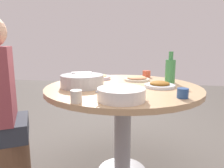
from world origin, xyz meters
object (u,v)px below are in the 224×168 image
tea_cup_side (146,74)px  rice_bowl (82,81)px  soup_bowl (121,94)px  tea_cup_far (76,96)px  green_bottle (170,70)px  dish_stirfry (160,85)px  dish_shrimp (137,78)px  tea_cup_near (183,93)px  dish_noodles (97,77)px  round_dining_table (123,103)px

tea_cup_side → rice_bowl: bearing=-40.8°
soup_bowl → tea_cup_far: size_ratio=3.94×
green_bottle → tea_cup_side: bearing=-142.7°
soup_bowl → green_bottle: bearing=152.0°
dish_stirfry → green_bottle: (-0.20, 0.09, 0.08)m
dish_shrimp → tea_cup_near: (0.56, 0.30, 0.01)m
rice_bowl → soup_bowl: bearing=45.6°
tea_cup_far → rice_bowl: bearing=-167.0°
dish_stirfry → tea_cup_side: size_ratio=2.96×
green_bottle → dish_stirfry: bearing=-24.0°
dish_noodles → tea_cup_side: bearing=111.2°
dish_shrimp → tea_cup_side: bearing=156.4°
rice_bowl → tea_cup_far: size_ratio=4.54×
rice_bowl → tea_cup_far: bearing=13.0°
tea_cup_near → tea_cup_side: (-0.75, -0.21, 0.00)m
dish_stirfry → tea_cup_near: 0.32m
green_bottle → tea_cup_near: 0.50m
dish_shrimp → tea_cup_far: bearing=-20.4°
soup_bowl → tea_cup_side: soup_bowl is taller
rice_bowl → tea_cup_near: rice_bowl is taller
dish_stirfry → dish_noodles: (-0.28, -0.53, 0.00)m
dish_noodles → dish_shrimp: bearing=87.5°
dish_shrimp → soup_bowl: bearing=-4.5°
round_dining_table → tea_cup_near: 0.51m
dish_shrimp → dish_stirfry: bearing=33.9°
rice_bowl → tea_cup_far: (0.41, 0.10, -0.01)m
dish_noodles → tea_cup_side: (-0.17, 0.44, 0.01)m
green_bottle → tea_cup_side: size_ratio=3.37×
dish_shrimp → dish_noodles: bearing=-92.5°
tea_cup_near → tea_cup_far: tea_cup_far is taller
dish_stirfry → tea_cup_side: 0.46m
rice_bowl → tea_cup_side: (-0.53, 0.46, -0.02)m
tea_cup_far → dish_noodles: bearing=-174.8°
rice_bowl → dish_shrimp: (-0.35, 0.38, -0.03)m
tea_cup_far → green_bottle: bearing=141.6°
dish_stirfry → dish_noodles: bearing=-117.8°
round_dining_table → soup_bowl: soup_bowl is taller
tea_cup_far → tea_cup_side: size_ratio=0.92×
dish_noodles → green_bottle: 0.63m
soup_bowl → dish_stirfry: size_ratio=1.23×
round_dining_table → tea_cup_far: tea_cup_far is taller
round_dining_table → tea_cup_far: (0.50, -0.19, 0.16)m
round_dining_table → soup_bowl: 0.44m
green_bottle → dish_noodles: bearing=-97.3°
dish_stirfry → tea_cup_side: bearing=-167.6°
dish_stirfry → dish_shrimp: 0.32m
green_bottle → tea_cup_far: size_ratio=3.65×
soup_bowl → tea_cup_near: (-0.11, 0.35, -0.00)m
soup_bowl → round_dining_table: bearing=-174.8°
dish_stirfry → tea_cup_far: tea_cup_far is taller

